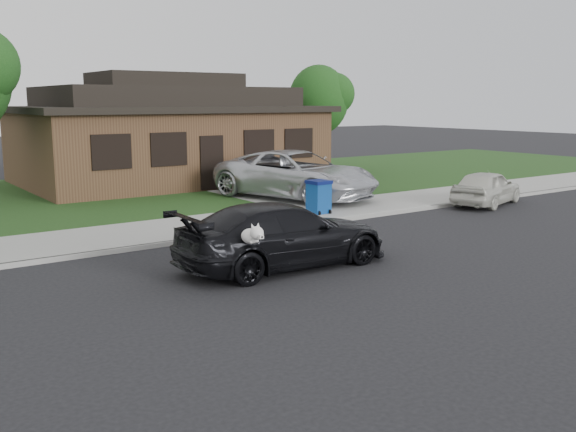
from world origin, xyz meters
TOP-DOWN VIEW (x-y plane):
  - ground at (0.00, 0.00)m, footprint 120.00×120.00m
  - sidewalk at (0.00, 5.00)m, footprint 60.00×3.00m
  - curb at (0.00, 3.50)m, footprint 60.00×0.12m
  - lawn at (0.00, 13.00)m, footprint 60.00×13.00m
  - driveway at (6.00, 10.00)m, footprint 4.50×13.00m
  - sedan at (-0.16, 0.13)m, footprint 4.95×2.38m
  - minivan at (5.50, 7.45)m, footprint 4.47×6.71m
  - white_compact at (10.51, 3.00)m, footprint 3.88×2.45m
  - recycling_bin at (4.22, 4.48)m, footprint 0.65×0.69m
  - house at (4.00, 15.00)m, footprint 12.60×8.60m
  - tree_1 at (12.14, 14.40)m, footprint 3.15×3.00m

SIDE VIEW (x-z plane):
  - ground at x=0.00m, z-range 0.00..0.00m
  - sidewalk at x=0.00m, z-range 0.00..0.12m
  - curb at x=0.00m, z-range 0.00..0.12m
  - lawn at x=0.00m, z-range 0.00..0.13m
  - driveway at x=6.00m, z-range 0.00..0.14m
  - white_compact at x=10.51m, z-range 0.00..1.23m
  - recycling_bin at x=4.22m, z-range 0.13..1.18m
  - sedan at x=-0.16m, z-range 0.00..1.42m
  - minivan at x=5.50m, z-range 0.14..1.85m
  - house at x=4.00m, z-range -0.19..4.46m
  - tree_1 at x=12.14m, z-range 1.09..6.34m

